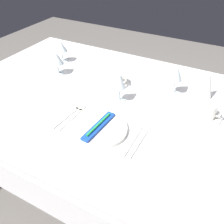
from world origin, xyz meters
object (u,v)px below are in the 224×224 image
Objects in this scene: wine_glass_left at (61,47)px; wine_glass_far at (176,74)px; toothbrush_package at (99,126)px; wine_glass_centre at (57,59)px; dinner_plate at (99,129)px; coffee_cup_right at (117,78)px; fork_inner at (69,115)px; napkin_folded at (207,85)px; spoon_soup at (142,137)px; wine_glass_right at (120,82)px; fork_outer at (74,116)px; coffee_cup_left at (207,111)px; dinner_knife at (132,141)px.

wine_glass_far is at bearing -2.50° from wine_glass_left.
wine_glass_centre reaches higher than toothbrush_package.
dinner_plate is 2.43× the size of coffee_cup_right.
dinner_plate reaches higher than fork_inner.
napkin_folded is at bearing 54.29° from toothbrush_package.
wine_glass_far is at bearing 10.01° from wine_glass_centre.
wine_glass_right is at bearing 136.76° from spoon_soup.
fork_outer is 1.32× the size of wine_glass_far.
dinner_plate reaches higher than fork_outer.
toothbrush_package is at bearing -40.63° from wine_glass_left.
wine_glass_left is (-0.94, 0.18, 0.05)m from coffee_cup_left.
fork_outer is 2.05× the size of coffee_cup_right.
toothbrush_package is at bearing -142.05° from coffee_cup_left.
toothbrush_package reaches higher than dinner_knife.
wine_glass_centre is (-0.32, 0.30, 0.09)m from fork_outer.
fork_inner is at bearing -154.20° from coffee_cup_left.
wine_glass_right reaches higher than wine_glass_left.
wine_glass_left is (-0.55, 0.48, 0.07)m from toothbrush_package.
coffee_cup_left is 0.72× the size of napkin_folded.
spoon_soup is 0.44m from coffee_cup_right.
fork_inner is 0.36m from coffee_cup_right.
napkin_folded reaches higher than dinner_knife.
spoon_soup reaches higher than dinner_knife.
dinner_knife is at bearing -125.69° from spoon_soup.
dinner_knife is 0.99× the size of spoon_soup.
toothbrush_package is at bearing 75.96° from dinner_plate.
fork_outer is at bearing -176.25° from spoon_soup.
toothbrush_package is 1.02× the size of fork_outer.
wine_glass_right is (0.08, -0.13, 0.06)m from coffee_cup_right.
wine_glass_left is at bearing -179.68° from napkin_folded.
wine_glass_centre is at bearing -169.99° from wine_glass_far.
coffee_cup_right is 0.64× the size of wine_glass_far.
fork_inner is 1.93× the size of coffee_cup_left.
toothbrush_package is 1.54× the size of wine_glass_centre.
spoon_soup is at bearing 54.31° from dinner_knife.
wine_glass_far is (0.19, 0.44, 0.10)m from dinner_plate.
napkin_folded is (0.16, 0.43, 0.07)m from spoon_soup.
wine_glass_centre is at bearing 145.42° from dinner_plate.
wine_glass_far reaches higher than spoon_soup.
spoon_soup is at bearing 14.75° from toothbrush_package.
toothbrush_package is 1.34× the size of wine_glass_far.
wine_glass_centre is (-0.86, 0.03, 0.05)m from coffee_cup_left.
fork_inner is 0.59m from wine_glass_left.
wine_glass_left is 0.75m from wine_glass_far.
wine_glass_far is (0.01, 0.39, 0.11)m from spoon_soup.
fork_inner is 0.69m from napkin_folded.
napkin_folded is at bearing 0.32° from wine_glass_left.
dinner_knife is 0.45m from coffee_cup_right.
wine_glass_right is at bearing -137.99° from wine_glass_far.
wine_glass_centre is 0.68m from wine_glass_far.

